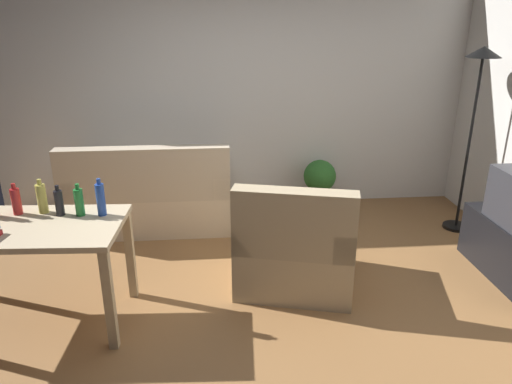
{
  "coord_description": "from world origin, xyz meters",
  "views": [
    {
      "loc": [
        -0.21,
        -3.04,
        2.09
      ],
      "look_at": [
        0.1,
        0.5,
        0.75
      ],
      "focal_mm": 33.43,
      "sensor_mm": 36.0,
      "label": 1
    }
  ],
  "objects_px": {
    "bottle_squat": "(42,198)",
    "bottle_blue": "(101,199)",
    "bottle_green": "(79,202)",
    "potted_plant": "(320,181)",
    "desk": "(33,239)",
    "bottle_red": "(16,201)",
    "bottle_dark": "(59,202)",
    "torchiere_lamp": "(478,90)",
    "armchair": "(296,248)",
    "couch": "(150,198)"
  },
  "relations": [
    {
      "from": "bottle_squat",
      "to": "potted_plant",
      "type": "bearing_deg",
      "value": 35.72
    },
    {
      "from": "couch",
      "to": "armchair",
      "type": "xyz_separation_m",
      "value": [
        1.3,
        -1.26,
        0.01
      ]
    },
    {
      "from": "bottle_red",
      "to": "bottle_green",
      "type": "distance_m",
      "value": 0.45
    },
    {
      "from": "bottle_dark",
      "to": "potted_plant",
      "type": "bearing_deg",
      "value": 38.18
    },
    {
      "from": "bottle_squat",
      "to": "bottle_blue",
      "type": "distance_m",
      "value": 0.43
    },
    {
      "from": "armchair",
      "to": "bottle_green",
      "type": "relative_size",
      "value": 4.64
    },
    {
      "from": "couch",
      "to": "bottle_red",
      "type": "distance_m",
      "value": 1.67
    },
    {
      "from": "armchair",
      "to": "bottle_dark",
      "type": "height_order",
      "value": "bottle_dark"
    },
    {
      "from": "couch",
      "to": "potted_plant",
      "type": "relative_size",
      "value": 2.85
    },
    {
      "from": "armchair",
      "to": "bottle_dark",
      "type": "relative_size",
      "value": 4.9
    },
    {
      "from": "potted_plant",
      "to": "bottle_dark",
      "type": "xyz_separation_m",
      "value": [
        -2.24,
        -1.76,
        0.52
      ]
    },
    {
      "from": "bottle_red",
      "to": "bottle_dark",
      "type": "relative_size",
      "value": 1.03
    },
    {
      "from": "armchair",
      "to": "bottle_blue",
      "type": "height_order",
      "value": "bottle_blue"
    },
    {
      "from": "armchair",
      "to": "desk",
      "type": "bearing_deg",
      "value": 24.79
    },
    {
      "from": "bottle_red",
      "to": "bottle_squat",
      "type": "bearing_deg",
      "value": 4.13
    },
    {
      "from": "potted_plant",
      "to": "bottle_squat",
      "type": "xyz_separation_m",
      "value": [
        -2.38,
        -1.71,
        0.54
      ]
    },
    {
      "from": "bottle_red",
      "to": "bottle_dark",
      "type": "height_order",
      "value": "bottle_red"
    },
    {
      "from": "couch",
      "to": "bottle_squat",
      "type": "bearing_deg",
      "value": 68.65
    },
    {
      "from": "bottle_blue",
      "to": "torchiere_lamp",
      "type": "bearing_deg",
      "value": 19.39
    },
    {
      "from": "desk",
      "to": "potted_plant",
      "type": "xyz_separation_m",
      "value": [
        2.4,
        1.92,
        -0.32
      ]
    },
    {
      "from": "potted_plant",
      "to": "bottle_dark",
      "type": "relative_size",
      "value": 2.58
    },
    {
      "from": "torchiere_lamp",
      "to": "bottle_blue",
      "type": "bearing_deg",
      "value": -160.61
    },
    {
      "from": "torchiere_lamp",
      "to": "bottle_red",
      "type": "height_order",
      "value": "torchiere_lamp"
    },
    {
      "from": "desk",
      "to": "bottle_blue",
      "type": "xyz_separation_m",
      "value": [
        0.45,
        0.13,
        0.23
      ]
    },
    {
      "from": "bottle_red",
      "to": "bottle_blue",
      "type": "height_order",
      "value": "bottle_blue"
    },
    {
      "from": "bottle_squat",
      "to": "bottle_green",
      "type": "bearing_deg",
      "value": -15.04
    },
    {
      "from": "potted_plant",
      "to": "bottle_dark",
      "type": "height_order",
      "value": "bottle_dark"
    },
    {
      "from": "bottle_red",
      "to": "bottle_dark",
      "type": "distance_m",
      "value": 0.31
    },
    {
      "from": "torchiere_lamp",
      "to": "bottle_blue",
      "type": "height_order",
      "value": "torchiere_lamp"
    },
    {
      "from": "bottle_squat",
      "to": "bottle_green",
      "type": "distance_m",
      "value": 0.28
    },
    {
      "from": "bottle_red",
      "to": "bottle_green",
      "type": "height_order",
      "value": "bottle_green"
    },
    {
      "from": "torchiere_lamp",
      "to": "bottle_red",
      "type": "distance_m",
      "value": 4.05
    },
    {
      "from": "bottle_red",
      "to": "bottle_blue",
      "type": "distance_m",
      "value": 0.6
    },
    {
      "from": "armchair",
      "to": "bottle_green",
      "type": "bearing_deg",
      "value": 21.97
    },
    {
      "from": "armchair",
      "to": "bottle_blue",
      "type": "distance_m",
      "value": 1.54
    },
    {
      "from": "bottle_dark",
      "to": "bottle_blue",
      "type": "distance_m",
      "value": 0.29
    },
    {
      "from": "couch",
      "to": "bottle_squat",
      "type": "distance_m",
      "value": 1.6
    },
    {
      "from": "torchiere_lamp",
      "to": "bottle_squat",
      "type": "bearing_deg",
      "value": -163.86
    },
    {
      "from": "desk",
      "to": "potted_plant",
      "type": "height_order",
      "value": "desk"
    },
    {
      "from": "couch",
      "to": "potted_plant",
      "type": "xyz_separation_m",
      "value": [
        1.83,
        0.31,
        0.02
      ]
    },
    {
      "from": "bottle_squat",
      "to": "torchiere_lamp",
      "type": "bearing_deg",
      "value": 16.14
    },
    {
      "from": "bottle_red",
      "to": "bottle_dark",
      "type": "xyz_separation_m",
      "value": [
        0.3,
        -0.04,
        -0.0
      ]
    },
    {
      "from": "potted_plant",
      "to": "bottle_dark",
      "type": "bearing_deg",
      "value": -141.82
    },
    {
      "from": "bottle_green",
      "to": "potted_plant",
      "type": "bearing_deg",
      "value": 40.29
    },
    {
      "from": "couch",
      "to": "armchair",
      "type": "bearing_deg",
      "value": 135.88
    },
    {
      "from": "bottle_blue",
      "to": "armchair",
      "type": "bearing_deg",
      "value": 8.68
    },
    {
      "from": "potted_plant",
      "to": "bottle_red",
      "type": "height_order",
      "value": "bottle_red"
    },
    {
      "from": "desk",
      "to": "bottle_blue",
      "type": "height_order",
      "value": "bottle_blue"
    },
    {
      "from": "bottle_dark",
      "to": "bottle_red",
      "type": "bearing_deg",
      "value": 171.86
    },
    {
      "from": "bottle_red",
      "to": "couch",
      "type": "bearing_deg",
      "value": 63.02
    }
  ]
}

